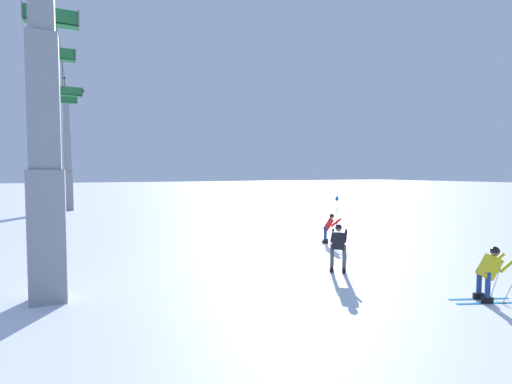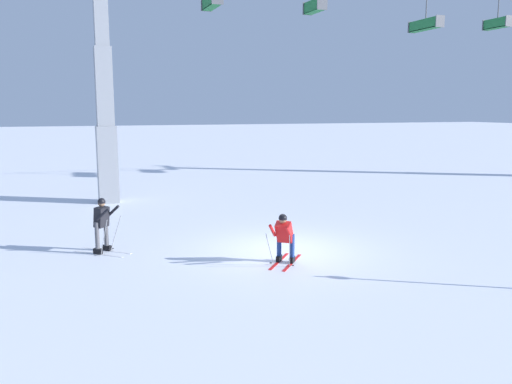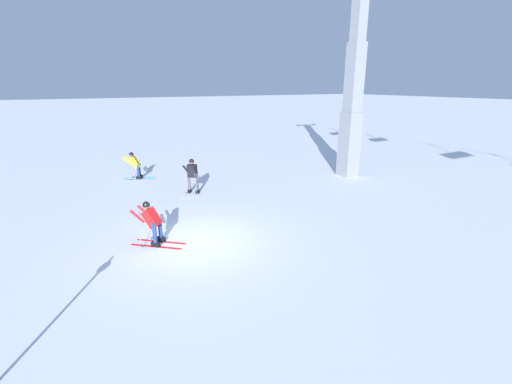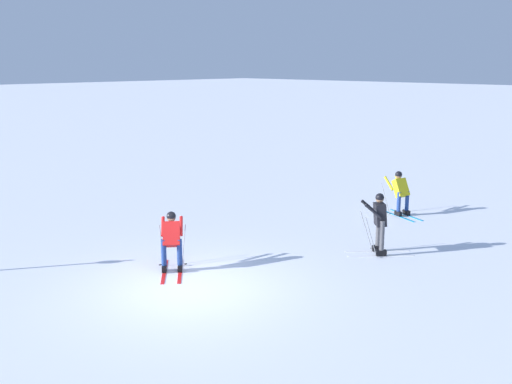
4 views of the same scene
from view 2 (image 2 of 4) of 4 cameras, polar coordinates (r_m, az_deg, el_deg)
The scene contains 8 objects.
ground_plane at distance 16.17m, azimuth 2.95°, elevation -6.40°, with size 260.00×260.00×0.00m, color white.
skier_carving_main at distance 14.57m, azimuth 3.11°, elevation -4.72°, with size 1.52×1.65×1.59m.
lift_tower_near at distance 24.93m, azimuth -16.30°, elevation 9.41°, with size 0.90×2.97×11.21m.
chairlift_seat_nearest at distance 26.36m, azimuth -5.03°, elevation 20.20°, with size 0.61×1.92×2.02m.
chairlift_seat_second at distance 28.37m, azimuth 6.36°, elevation 19.67°, with size 0.61×1.67×1.88m.
chairlift_seat_middle at distance 32.02m, azimuth 18.05°, elevation 17.13°, with size 0.61×2.44×2.40m.
chairlift_seat_fourth at distance 35.52m, azimuth 24.94°, elevation 16.49°, with size 0.61×1.83×2.04m.
skier_distant_uphill at distance 16.32m, azimuth -16.57°, elevation -3.09°, with size 1.65×1.59×1.71m.
Camera 2 is at (-6.33, -14.24, 4.31)m, focal length 36.37 mm.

